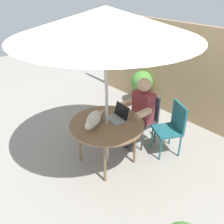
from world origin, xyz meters
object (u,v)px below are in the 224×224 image
at_px(patio_table, 107,126).
at_px(laptop, 119,115).
at_px(chair_occupied, 146,115).
at_px(potted_plant_by_chair, 142,86).
at_px(patio_umbrella, 106,22).
at_px(person_seated, 140,110).
at_px(cat, 93,120).
at_px(chair_empty, 173,125).

distance_m(patio_table, laptop, 0.25).
relative_size(chair_occupied, potted_plant_by_chair, 1.13).
xyz_separation_m(patio_umbrella, chair_occupied, (0.00, 0.88, -1.62)).
bearing_deg(laptop, person_seated, 92.64).
xyz_separation_m(cat, potted_plant_by_chair, (-0.94, 2.09, -0.38)).
bearing_deg(patio_table, person_seated, 90.00).
bearing_deg(laptop, patio_table, -95.95).
bearing_deg(patio_umbrella, chair_occupied, 90.00).
bearing_deg(patio_umbrella, chair_empty, 63.00).
relative_size(chair_empty, person_seated, 0.72).
bearing_deg(person_seated, patio_umbrella, -90.00).
xyz_separation_m(chair_empty, potted_plant_by_chair, (-1.53, 0.95, -0.09)).
relative_size(laptop, potted_plant_by_chair, 0.41).
bearing_deg(potted_plant_by_chair, patio_table, -61.65).
bearing_deg(potted_plant_by_chair, chair_empty, -31.89).
relative_size(patio_umbrella, chair_occupied, 2.66).
distance_m(patio_table, chair_empty, 1.10).
relative_size(chair_occupied, cat, 1.54).
distance_m(patio_table, chair_occupied, 0.89).
xyz_separation_m(patio_table, chair_empty, (0.49, 0.97, -0.16)).
distance_m(patio_table, patio_umbrella, 1.46).
relative_size(patio_umbrella, laptop, 7.26).
relative_size(patio_umbrella, cat, 4.10).
bearing_deg(cat, patio_table, 61.77).
bearing_deg(chair_occupied, person_seated, -90.00).
bearing_deg(cat, potted_plant_by_chair, 114.20).
bearing_deg(laptop, chair_occupied, 92.01).
bearing_deg(chair_occupied, cat, -95.11).
bearing_deg(cat, chair_occupied, 84.89).
height_order(person_seated, laptop, person_seated).
bearing_deg(potted_plant_by_chair, cat, -65.80).
distance_m(patio_umbrella, laptop, 1.36).
distance_m(person_seated, laptop, 0.51).
bearing_deg(person_seated, patio_table, -90.00).
distance_m(chair_occupied, laptop, 0.71).
xyz_separation_m(chair_occupied, potted_plant_by_chair, (-1.03, 1.04, -0.09)).
xyz_separation_m(chair_empty, person_seated, (-0.49, -0.25, 0.17)).
bearing_deg(person_seated, chair_empty, 26.65).
height_order(patio_umbrella, chair_occupied, patio_umbrella).
bearing_deg(chair_occupied, patio_table, -90.00).
height_order(person_seated, potted_plant_by_chair, person_seated).
bearing_deg(chair_empty, potted_plant_by_chair, 148.11).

